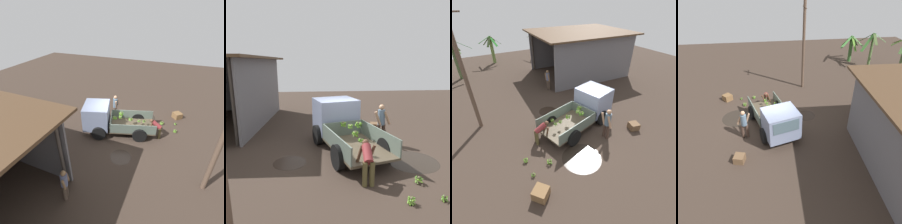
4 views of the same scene
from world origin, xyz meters
TOP-DOWN VIEW (x-y plane):
  - ground at (0.00, 0.00)m, footprint 36.00×36.00m
  - mud_patch_0 at (-1.38, -2.01)m, footprint 1.83×1.83m
  - mud_patch_1 at (-1.09, 2.30)m, footprint 1.15×1.15m
  - cargo_truck at (0.65, 0.40)m, footprint 4.64×2.84m
  - person_foreground_visitor at (0.51, -1.41)m, footprint 0.38×0.75m
  - person_worker_loading at (-2.57, -0.10)m, footprint 0.75×0.62m
  - person_bystander_near_shed at (0.32, 5.26)m, footprint 0.38×0.59m
  - banana_bunch_on_ground_0 at (-2.80, -1.58)m, footprint 0.27×0.27m
  - banana_bunch_on_ground_1 at (-3.69, -0.97)m, footprint 0.23×0.23m
  - banana_bunch_on_ground_2 at (-3.66, -1.85)m, footprint 0.18×0.19m
  - wooden_crate_0 at (-3.73, -2.82)m, footprint 0.76×0.76m
  - wooden_crate_1 at (2.35, -1.63)m, footprint 0.60×0.60m

SIDE VIEW (x-z plane):
  - ground at x=0.00m, z-range 0.00..0.00m
  - mud_patch_0 at x=-1.38m, z-range 0.00..0.01m
  - mud_patch_1 at x=-1.09m, z-range 0.00..0.01m
  - banana_bunch_on_ground_2 at x=-3.66m, z-range 0.01..0.18m
  - banana_bunch_on_ground_1 at x=-3.69m, z-range 0.00..0.20m
  - banana_bunch_on_ground_0 at x=-2.80m, z-range 0.01..0.24m
  - wooden_crate_1 at x=2.35m, z-range 0.00..0.37m
  - wooden_crate_0 at x=-3.73m, z-range 0.00..0.41m
  - person_worker_loading at x=-2.57m, z-range 0.12..1.31m
  - person_bystander_near_shed at x=0.32m, z-range 0.08..1.65m
  - person_foreground_visitor at x=0.51m, z-range 0.09..1.80m
  - cargo_truck at x=0.65m, z-range 0.05..1.93m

